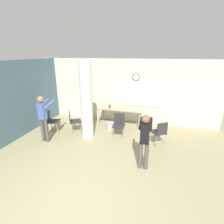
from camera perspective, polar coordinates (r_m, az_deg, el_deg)
ground_plane at (r=4.22m, az=-11.98°, el=-27.96°), size 24.00×24.00×0.00m
wall_left_accent at (r=7.26m, az=-28.56°, el=3.44°), size 0.12×7.00×2.80m
wall_back at (r=7.87m, az=4.49°, el=6.76°), size 8.00×0.15×2.80m
support_pillar at (r=6.27m, az=-8.33°, el=3.43°), size 0.42×0.42×2.80m
folding_table at (r=7.52m, az=2.73°, el=0.87°), size 1.87×0.67×0.77m
bottle_on_table at (r=7.47m, az=-0.74°, el=1.85°), size 0.07×0.07×0.22m
waste_bin at (r=7.23m, az=-0.60°, el=-4.62°), size 0.31×0.31×0.33m
chair_table_front at (r=6.61m, az=2.29°, el=-3.71°), size 0.49×0.49×0.87m
chair_by_left_wall at (r=7.34m, az=-19.11°, el=-2.44°), size 0.54×0.54×0.87m
chair_near_pillar at (r=7.09m, az=-12.48°, el=-2.56°), size 0.61×0.61×0.87m
chair_mid_room at (r=6.18m, az=15.27°, el=-6.10°), size 0.61×0.61×0.87m
person_playing_side at (r=4.72m, az=10.60°, el=-8.30°), size 0.35×0.62×1.57m
person_watching_back at (r=6.50m, az=-21.56°, el=-1.03°), size 0.41×0.63×1.67m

